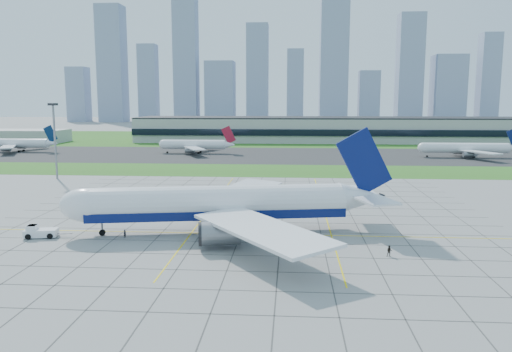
{
  "coord_description": "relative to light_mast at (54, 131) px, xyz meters",
  "views": [
    {
      "loc": [
        9.88,
        -98.44,
        26.38
      ],
      "look_at": [
        0.84,
        29.36,
        7.0
      ],
      "focal_mm": 35.0,
      "sensor_mm": 36.0,
      "label": 1
    }
  ],
  "objects": [
    {
      "name": "distant_jet_2",
      "position": [
        161.89,
        75.46,
        -11.69
      ],
      "size": [
        44.99,
        42.66,
        14.08
      ],
      "color": "white",
      "rests_on": "ground"
    },
    {
      "name": "airliner",
      "position": [
        65.72,
        -66.04,
        -10.41
      ],
      "size": [
        66.61,
        66.91,
        21.12
      ],
      "rotation": [
        0.0,
        0.0,
        0.18
      ],
      "color": "white",
      "rests_on": "ground"
    },
    {
      "name": "distant_jet_0",
      "position": [
        -62.82,
        86.02,
        -11.7
      ],
      "size": [
        40.08,
        42.66,
        14.08
      ],
      "color": "white",
      "rests_on": "ground"
    },
    {
      "name": "service_block",
      "position": [
        -90.0,
        145.0,
        -12.18
      ],
      "size": [
        50.0,
        25.0,
        8.0
      ],
      "primitive_type": "cube",
      "color": "#B7B7B2",
      "rests_on": "ground"
    },
    {
      "name": "apron_markings",
      "position": [
        70.43,
        -53.91,
        -16.17
      ],
      "size": [
        120.0,
        130.0,
        0.03
      ],
      "color": "#474744",
      "rests_on": "ground"
    },
    {
      "name": "crew_far",
      "position": [
        96.82,
        -79.85,
        -15.21
      ],
      "size": [
        1.05,
        0.88,
        1.94
      ],
      "primitive_type": "imported",
      "rotation": [
        0.0,
        0.0,
        -0.16
      ],
      "color": "black",
      "rests_on": "ground"
    },
    {
      "name": "light_mast",
      "position": [
        0.0,
        0.0,
        0.0
      ],
      "size": [
        2.5,
        2.5,
        25.6
      ],
      "color": "gray",
      "rests_on": "ground"
    },
    {
      "name": "city_skyline",
      "position": [
        61.29,
        455.0,
        42.91
      ],
      "size": [
        523.0,
        32.4,
        160.0
      ],
      "color": "#8897B3",
      "rests_on": "ground"
    },
    {
      "name": "ground",
      "position": [
        70.0,
        -65.0,
        -16.18
      ],
      "size": [
        1400.0,
        1400.0,
        0.0
      ],
      "primitive_type": "plane",
      "color": "gray",
      "rests_on": "ground"
    },
    {
      "name": "terminal",
      "position": [
        110.0,
        164.87,
        -8.29
      ],
      "size": [
        260.0,
        43.0,
        15.8
      ],
      "color": "#B7B7B2",
      "rests_on": "ground"
    },
    {
      "name": "asphalt_taxiway",
      "position": [
        70.0,
        80.0,
        -16.15
      ],
      "size": [
        700.0,
        75.0,
        0.04
      ],
      "primitive_type": "cube",
      "color": "#383838",
      "rests_on": "ground"
    },
    {
      "name": "distant_jet_1",
      "position": [
        31.63,
        84.83,
        -11.7
      ],
      "size": [
        36.83,
        42.66,
        14.08
      ],
      "color": "white",
      "rests_on": "ground"
    },
    {
      "name": "crew_near",
      "position": [
        47.79,
        -71.35,
        -15.39
      ],
      "size": [
        0.66,
        0.68,
        1.58
      ],
      "primitive_type": "imported",
      "rotation": [
        0.0,
        0.0,
        0.85
      ],
      "color": "black",
      "rests_on": "ground"
    },
    {
      "name": "pushback_tug",
      "position": [
        31.11,
        -72.34,
        -15.08
      ],
      "size": [
        9.03,
        4.01,
        2.48
      ],
      "rotation": [
        0.0,
        0.0,
        0.18
      ],
      "color": "white",
      "rests_on": "ground"
    },
    {
      "name": "grass_far",
      "position": [
        70.0,
        190.0,
        -16.16
      ],
      "size": [
        700.0,
        145.0,
        0.04
      ],
      "primitive_type": "cube",
      "color": "#30631C",
      "rests_on": "ground"
    },
    {
      "name": "grass_median",
      "position": [
        70.0,
        25.0,
        -16.16
      ],
      "size": [
        700.0,
        35.0,
        0.04
      ],
      "primitive_type": "cube",
      "color": "#30631C",
      "rests_on": "ground"
    }
  ]
}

